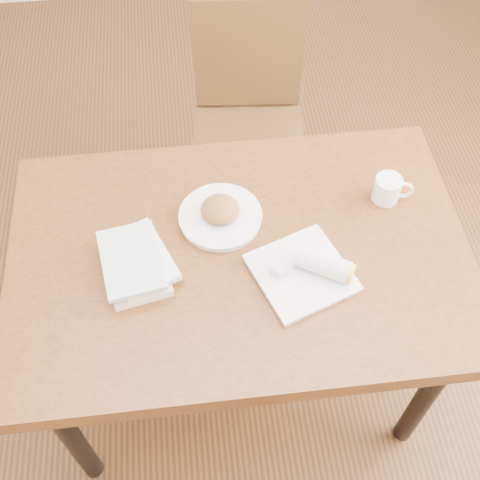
{
  "coord_description": "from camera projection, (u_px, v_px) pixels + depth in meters",
  "views": [
    {
      "loc": [
        -0.11,
        -0.93,
        2.1
      ],
      "look_at": [
        0.0,
        0.0,
        0.8
      ],
      "focal_mm": 45.0,
      "sensor_mm": 36.0,
      "label": 1
    }
  ],
  "objects": [
    {
      "name": "ground",
      "position": [
        240.0,
        365.0,
        2.26
      ],
      "size": [
        4.0,
        5.0,
        0.01
      ],
      "primitive_type": "cube",
      "color": "#472814",
      "rests_on": "ground"
    },
    {
      "name": "table",
      "position": [
        240.0,
        267.0,
        1.71
      ],
      "size": [
        1.27,
        0.84,
        0.75
      ],
      "color": "brown",
      "rests_on": "ground"
    },
    {
      "name": "chair_far",
      "position": [
        248.0,
        112.0,
        2.27
      ],
      "size": [
        0.46,
        0.46,
        0.95
      ],
      "color": "#4F3516",
      "rests_on": "ground"
    },
    {
      "name": "plate_scone",
      "position": [
        220.0,
        214.0,
        1.69
      ],
      "size": [
        0.24,
        0.24,
        0.08
      ],
      "color": "white",
      "rests_on": "table"
    },
    {
      "name": "coffee_mug",
      "position": [
        388.0,
        189.0,
        1.72
      ],
      "size": [
        0.12,
        0.08,
        0.08
      ],
      "color": "white",
      "rests_on": "table"
    },
    {
      "name": "plate_burrito",
      "position": [
        308.0,
        270.0,
        1.58
      ],
      "size": [
        0.3,
        0.3,
        0.08
      ],
      "color": "white",
      "rests_on": "table"
    },
    {
      "name": "book_stack",
      "position": [
        136.0,
        262.0,
        1.59
      ],
      "size": [
        0.22,
        0.26,
        0.06
      ],
      "color": "white",
      "rests_on": "table"
    }
  ]
}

